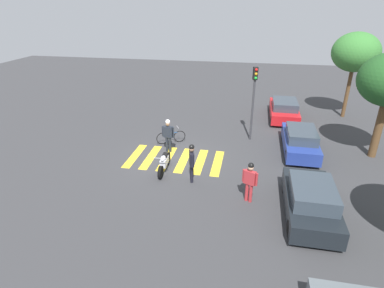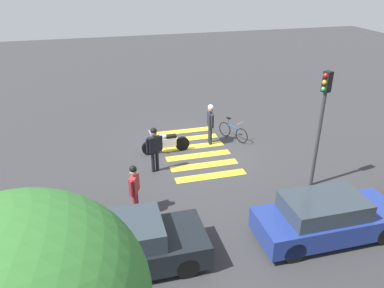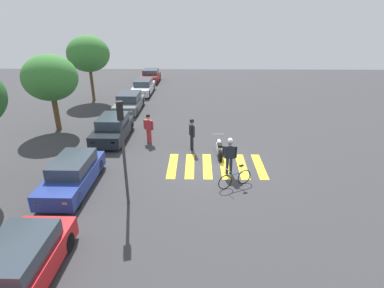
% 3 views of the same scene
% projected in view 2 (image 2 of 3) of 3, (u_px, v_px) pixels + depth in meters
% --- Properties ---
extents(ground_plane, '(60.00, 60.00, 0.00)m').
position_uv_depth(ground_plane, '(196.00, 151.00, 16.63)').
color(ground_plane, '#38383A').
extents(police_motorcycle, '(2.12, 0.62, 1.03)m').
position_uv_depth(police_motorcycle, '(166.00, 143.00, 16.34)').
color(police_motorcycle, black).
rests_on(police_motorcycle, ground_plane).
extents(leaning_bicycle, '(0.86, 1.56, 1.01)m').
position_uv_depth(leaning_bicycle, '(233.00, 132.00, 17.58)').
color(leaning_bicycle, black).
rests_on(leaning_bicycle, ground_plane).
extents(officer_on_foot, '(0.25, 0.70, 1.90)m').
position_uv_depth(officer_on_foot, '(210.00, 121.00, 16.84)').
color(officer_on_foot, '#1E232D').
rests_on(officer_on_foot, ground_plane).
extents(officer_by_motorcycle, '(0.68, 0.33, 1.89)m').
position_uv_depth(officer_by_motorcycle, '(154.00, 146.00, 14.56)').
color(officer_by_motorcycle, black).
rests_on(officer_by_motorcycle, ground_plane).
extents(pedestrian_bystander, '(0.39, 0.62, 1.80)m').
position_uv_depth(pedestrian_bystander, '(134.00, 186.00, 12.05)').
color(pedestrian_bystander, '#B22D33').
rests_on(pedestrian_bystander, ground_plane).
extents(crosswalk_stripes, '(2.85, 4.95, 0.01)m').
position_uv_depth(crosswalk_stripes, '(196.00, 151.00, 16.63)').
color(crosswalk_stripes, yellow).
rests_on(crosswalk_stripes, ground_plane).
extents(car_blue_hatchback, '(4.37, 1.73, 1.39)m').
position_uv_depth(car_blue_hatchback, '(326.00, 218.00, 11.18)').
color(car_blue_hatchback, black).
rests_on(car_blue_hatchback, ground_plane).
extents(car_black_suv, '(4.25, 1.84, 1.44)m').
position_uv_depth(car_black_suv, '(127.00, 246.00, 10.06)').
color(car_black_suv, black).
rests_on(car_black_suv, ground_plane).
extents(traffic_light_pole, '(0.35, 0.30, 4.35)m').
position_uv_depth(traffic_light_pole, '(322.00, 113.00, 12.82)').
color(traffic_light_pole, '#38383D').
rests_on(traffic_light_pole, ground_plane).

